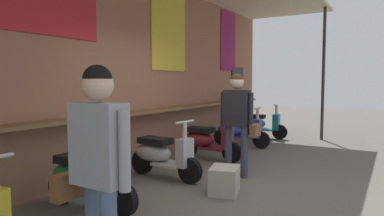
{
  "coord_description": "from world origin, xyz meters",
  "views": [
    {
      "loc": [
        -4.57,
        -2.18,
        1.56
      ],
      "look_at": [
        1.15,
        1.19,
        1.06
      ],
      "focal_mm": 32.39,
      "sensor_mm": 36.0,
      "label": 1
    }
  ],
  "objects_px": {
    "scooter_green": "(85,177)",
    "scooter_teal": "(259,124)",
    "scooter_maroon": "(206,140)",
    "shopper_browsing": "(97,157)",
    "scooter_silver": "(161,154)",
    "shopper_with_handbag": "(237,114)",
    "scooter_blue": "(238,131)",
    "merchandise_crate": "(224,180)"
  },
  "relations": [
    {
      "from": "scooter_green",
      "to": "scooter_blue",
      "type": "height_order",
      "value": "same"
    },
    {
      "from": "scooter_silver",
      "to": "scooter_blue",
      "type": "bearing_deg",
      "value": 94.52
    },
    {
      "from": "scooter_maroon",
      "to": "scooter_teal",
      "type": "bearing_deg",
      "value": 89.51
    },
    {
      "from": "scooter_maroon",
      "to": "shopper_with_handbag",
      "type": "bearing_deg",
      "value": -38.79
    },
    {
      "from": "scooter_teal",
      "to": "scooter_maroon",
      "type": "bearing_deg",
      "value": -94.52
    },
    {
      "from": "shopper_browsing",
      "to": "scooter_silver",
      "type": "bearing_deg",
      "value": -150.65
    },
    {
      "from": "shopper_with_handbag",
      "to": "shopper_browsing",
      "type": "height_order",
      "value": "shopper_with_handbag"
    },
    {
      "from": "scooter_green",
      "to": "scooter_teal",
      "type": "height_order",
      "value": "same"
    },
    {
      "from": "scooter_teal",
      "to": "merchandise_crate",
      "type": "distance_m",
      "value": 5.06
    },
    {
      "from": "scooter_blue",
      "to": "scooter_teal",
      "type": "distance_m",
      "value": 1.49
    },
    {
      "from": "scooter_silver",
      "to": "scooter_teal",
      "type": "height_order",
      "value": "same"
    },
    {
      "from": "scooter_green",
      "to": "scooter_teal",
      "type": "relative_size",
      "value": 1.0
    },
    {
      "from": "scooter_green",
      "to": "shopper_browsing",
      "type": "height_order",
      "value": "shopper_browsing"
    },
    {
      "from": "shopper_with_handbag",
      "to": "shopper_browsing",
      "type": "distance_m",
      "value": 3.56
    },
    {
      "from": "scooter_maroon",
      "to": "shopper_browsing",
      "type": "relative_size",
      "value": 0.83
    },
    {
      "from": "scooter_maroon",
      "to": "scooter_silver",
      "type": "bearing_deg",
      "value": -90.48
    },
    {
      "from": "scooter_blue",
      "to": "shopper_with_handbag",
      "type": "height_order",
      "value": "shopper_with_handbag"
    },
    {
      "from": "scooter_green",
      "to": "merchandise_crate",
      "type": "xyz_separation_m",
      "value": [
        1.4,
        -1.24,
        -0.2
      ]
    },
    {
      "from": "shopper_browsing",
      "to": "merchandise_crate",
      "type": "bearing_deg",
      "value": -173.45
    },
    {
      "from": "scooter_blue",
      "to": "scooter_teal",
      "type": "xyz_separation_m",
      "value": [
        1.49,
        -0.0,
        0.0
      ]
    },
    {
      "from": "scooter_teal",
      "to": "shopper_browsing",
      "type": "distance_m",
      "value": 7.65
    },
    {
      "from": "scooter_green",
      "to": "merchandise_crate",
      "type": "bearing_deg",
      "value": 46.43
    },
    {
      "from": "scooter_maroon",
      "to": "scooter_blue",
      "type": "distance_m",
      "value": 1.65
    },
    {
      "from": "scooter_silver",
      "to": "shopper_browsing",
      "type": "height_order",
      "value": "shopper_browsing"
    },
    {
      "from": "shopper_with_handbag",
      "to": "scooter_silver",
      "type": "bearing_deg",
      "value": 126.53
    },
    {
      "from": "scooter_blue",
      "to": "scooter_silver",
      "type": "bearing_deg",
      "value": -93.4
    },
    {
      "from": "scooter_blue",
      "to": "scooter_green",
      "type": "bearing_deg",
      "value": -93.4
    },
    {
      "from": "scooter_maroon",
      "to": "scooter_blue",
      "type": "bearing_deg",
      "value": 89.51
    },
    {
      "from": "scooter_green",
      "to": "scooter_silver",
      "type": "distance_m",
      "value": 1.6
    },
    {
      "from": "scooter_teal",
      "to": "scooter_green",
      "type": "bearing_deg",
      "value": -94.52
    },
    {
      "from": "scooter_blue",
      "to": "shopper_browsing",
      "type": "distance_m",
      "value": 6.2
    },
    {
      "from": "scooter_silver",
      "to": "shopper_with_handbag",
      "type": "bearing_deg",
      "value": 40.44
    },
    {
      "from": "scooter_maroon",
      "to": "shopper_with_handbag",
      "type": "relative_size",
      "value": 0.82
    },
    {
      "from": "scooter_green",
      "to": "shopper_browsing",
      "type": "bearing_deg",
      "value": -41.42
    },
    {
      "from": "scooter_silver",
      "to": "scooter_maroon",
      "type": "distance_m",
      "value": 1.55
    },
    {
      "from": "scooter_silver",
      "to": "shopper_browsing",
      "type": "xyz_separation_m",
      "value": [
        -2.79,
        -1.45,
        0.64
      ]
    },
    {
      "from": "scooter_green",
      "to": "scooter_silver",
      "type": "bearing_deg",
      "value": 87.97
    },
    {
      "from": "scooter_maroon",
      "to": "scooter_teal",
      "type": "relative_size",
      "value": 1.0
    },
    {
      "from": "shopper_with_handbag",
      "to": "merchandise_crate",
      "type": "distance_m",
      "value": 1.29
    },
    {
      "from": "scooter_maroon",
      "to": "scooter_teal",
      "type": "distance_m",
      "value": 3.15
    },
    {
      "from": "merchandise_crate",
      "to": "scooter_teal",
      "type": "bearing_deg",
      "value": 14.18
    },
    {
      "from": "scooter_blue",
      "to": "shopper_with_handbag",
      "type": "relative_size",
      "value": 0.82
    }
  ]
}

